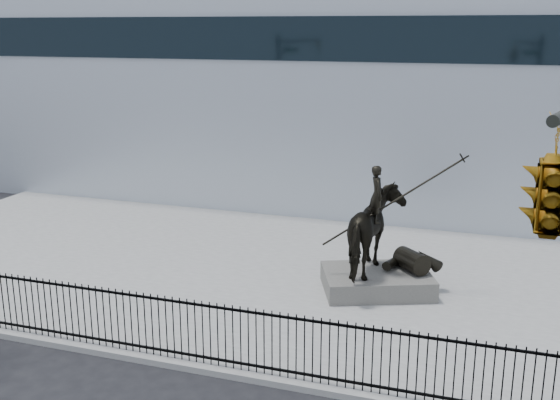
% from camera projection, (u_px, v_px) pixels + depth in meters
% --- Properties ---
extents(plaza, '(30.00, 12.00, 0.15)m').
position_uv_depth(plaza, '(301.00, 278.00, 19.75)').
color(plaza, gray).
rests_on(plaza, ground).
extents(building, '(44.00, 14.00, 9.00)m').
position_uv_depth(building, '(382.00, 91.00, 30.53)').
color(building, '#AFB6BE').
rests_on(building, ground).
extents(picket_fence, '(22.10, 0.10, 1.50)m').
position_uv_depth(picket_fence, '(226.00, 336.00, 14.27)').
color(picket_fence, black).
rests_on(picket_fence, plaza).
extents(statue_plinth, '(3.53, 3.02, 0.56)m').
position_uv_depth(statue_plinth, '(377.00, 281.00, 18.59)').
color(statue_plinth, '#52504B').
rests_on(statue_plinth, plaza).
extents(equestrian_statue, '(3.56, 2.94, 3.24)m').
position_uv_depth(equestrian_statue, '(381.00, 233.00, 18.22)').
color(equestrian_statue, black).
rests_on(equestrian_statue, statue_plinth).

